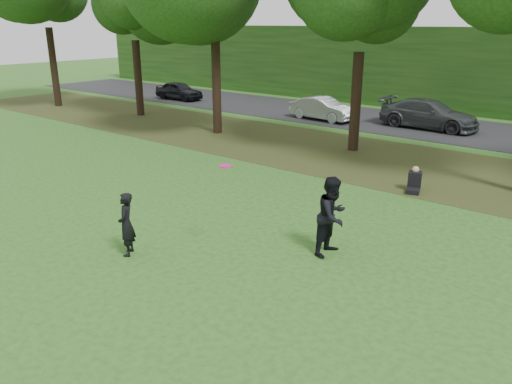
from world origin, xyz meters
TOP-DOWN VIEW (x-y plane):
  - ground at (0.00, 0.00)m, footprint 120.00×120.00m
  - leaf_litter at (0.00, 13.00)m, footprint 60.00×7.00m
  - street at (0.00, 21.00)m, footprint 70.00×7.00m
  - far_hedge at (0.00, 27.00)m, footprint 70.00×3.00m
  - player_left at (-2.24, 1.32)m, footprint 0.65×0.67m
  - player_right at (1.51, 4.43)m, footprint 0.75×0.95m
  - parked_cars at (1.44, 19.93)m, footprint 41.76×3.61m
  - frisbee at (-0.44, 2.85)m, footprint 0.31×0.31m
  - seated_person at (1.25, 10.17)m, footprint 0.61×0.82m

SIDE VIEW (x-z plane):
  - ground at x=0.00m, z-range 0.00..0.00m
  - leaf_litter at x=0.00m, z-range 0.00..0.01m
  - street at x=0.00m, z-range 0.00..0.02m
  - seated_person at x=1.25m, z-range -0.10..0.73m
  - parked_cars at x=1.44m, z-range -0.02..1.44m
  - player_left at x=-2.24m, z-range 0.00..1.55m
  - player_right at x=1.51m, z-range 0.00..1.92m
  - frisbee at x=-0.44m, z-range 2.17..2.20m
  - far_hedge at x=0.00m, z-range 0.00..5.00m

